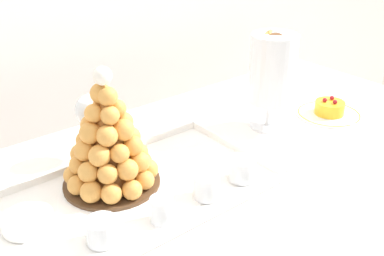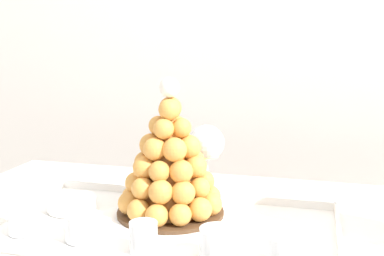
{
  "view_description": "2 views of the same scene",
  "coord_description": "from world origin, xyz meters",
  "px_view_note": "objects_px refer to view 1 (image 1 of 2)",
  "views": [
    {
      "loc": [
        -0.7,
        -0.74,
        1.4
      ],
      "look_at": [
        -0.14,
        -0.04,
        0.95
      ],
      "focal_mm": 43.88,
      "sensor_mm": 36.0,
      "label": 1
    },
    {
      "loc": [
        0.02,
        -0.81,
        1.15
      ],
      "look_at": [
        -0.19,
        -0.03,
        1.0
      ],
      "focal_mm": 44.15,
      "sensor_mm": 36.0,
      "label": 2
    }
  ],
  "objects_px": {
    "fruit_tart_plate": "(329,111)",
    "creme_brulee_ramekin": "(28,221)",
    "dessert_cup_mid_left": "(102,231)",
    "serving_tray": "(131,195)",
    "macaron_goblet": "(273,70)",
    "wine_glass": "(92,112)",
    "dessert_cup_centre": "(162,211)",
    "dessert_cup_right": "(242,170)",
    "dessert_cup_mid_right": "(206,187)",
    "croquembouche": "(109,144)"
  },
  "relations": [
    {
      "from": "macaron_goblet",
      "to": "dessert_cup_mid_right",
      "type": "bearing_deg",
      "value": -156.59
    },
    {
      "from": "macaron_goblet",
      "to": "wine_glass",
      "type": "xyz_separation_m",
      "value": [
        -0.48,
        0.16,
        -0.05
      ]
    },
    {
      "from": "dessert_cup_mid_left",
      "to": "dessert_cup_centre",
      "type": "bearing_deg",
      "value": -9.24
    },
    {
      "from": "creme_brulee_ramekin",
      "to": "wine_glass",
      "type": "xyz_separation_m",
      "value": [
        0.25,
        0.18,
        0.1
      ]
    },
    {
      "from": "dessert_cup_centre",
      "to": "fruit_tart_plate",
      "type": "bearing_deg",
      "value": 8.68
    },
    {
      "from": "croquembouche",
      "to": "dessert_cup_right",
      "type": "distance_m",
      "value": 0.31
    },
    {
      "from": "creme_brulee_ramekin",
      "to": "dessert_cup_centre",
      "type": "bearing_deg",
      "value": -34.79
    },
    {
      "from": "wine_glass",
      "to": "dessert_cup_mid_right",
      "type": "bearing_deg",
      "value": -73.93
    },
    {
      "from": "serving_tray",
      "to": "croquembouche",
      "type": "height_order",
      "value": "croquembouche"
    },
    {
      "from": "fruit_tart_plate",
      "to": "creme_brulee_ramekin",
      "type": "bearing_deg",
      "value": 177.23
    },
    {
      "from": "croquembouche",
      "to": "macaron_goblet",
      "type": "height_order",
      "value": "croquembouche"
    },
    {
      "from": "macaron_goblet",
      "to": "dessert_cup_centre",
      "type": "bearing_deg",
      "value": -161.15
    },
    {
      "from": "dessert_cup_centre",
      "to": "dessert_cup_right",
      "type": "distance_m",
      "value": 0.24
    },
    {
      "from": "croquembouche",
      "to": "macaron_goblet",
      "type": "bearing_deg",
      "value": -1.09
    },
    {
      "from": "macaron_goblet",
      "to": "croquembouche",
      "type": "bearing_deg",
      "value": 178.91
    },
    {
      "from": "serving_tray",
      "to": "dessert_cup_mid_right",
      "type": "distance_m",
      "value": 0.17
    },
    {
      "from": "dessert_cup_mid_right",
      "to": "dessert_cup_right",
      "type": "xyz_separation_m",
      "value": [
        0.11,
        0.0,
        -0.0
      ]
    },
    {
      "from": "dessert_cup_centre",
      "to": "wine_glass",
      "type": "relative_size",
      "value": 0.31
    },
    {
      "from": "creme_brulee_ramekin",
      "to": "fruit_tart_plate",
      "type": "distance_m",
      "value": 0.94
    },
    {
      "from": "croquembouche",
      "to": "wine_glass",
      "type": "relative_size",
      "value": 1.66
    },
    {
      "from": "croquembouche",
      "to": "dessert_cup_right",
      "type": "xyz_separation_m",
      "value": [
        0.25,
        -0.17,
        -0.08
      ]
    },
    {
      "from": "serving_tray",
      "to": "dessert_cup_right",
      "type": "distance_m",
      "value": 0.26
    },
    {
      "from": "creme_brulee_ramekin",
      "to": "croquembouche",
      "type": "bearing_deg",
      "value": 8.2
    },
    {
      "from": "dessert_cup_right",
      "to": "macaron_goblet",
      "type": "bearing_deg",
      "value": 31.07
    },
    {
      "from": "serving_tray",
      "to": "croquembouche",
      "type": "bearing_deg",
      "value": 100.48
    },
    {
      "from": "macaron_goblet",
      "to": "serving_tray",
      "type": "bearing_deg",
      "value": -174.14
    },
    {
      "from": "dessert_cup_mid_right",
      "to": "serving_tray",
      "type": "bearing_deg",
      "value": 137.61
    },
    {
      "from": "croquembouche",
      "to": "dessert_cup_centre",
      "type": "xyz_separation_m",
      "value": [
        0.01,
        -0.18,
        -0.08
      ]
    },
    {
      "from": "serving_tray",
      "to": "dessert_cup_centre",
      "type": "xyz_separation_m",
      "value": [
        -0.0,
        -0.12,
        0.03
      ]
    },
    {
      "from": "dessert_cup_centre",
      "to": "dessert_cup_right",
      "type": "height_order",
      "value": "same"
    },
    {
      "from": "dessert_cup_mid_left",
      "to": "serving_tray",
      "type": "bearing_deg",
      "value": 38.36
    },
    {
      "from": "dessert_cup_right",
      "to": "fruit_tart_plate",
      "type": "xyz_separation_m",
      "value": [
        0.47,
        0.1,
        -0.02
      ]
    },
    {
      "from": "fruit_tart_plate",
      "to": "croquembouche",
      "type": "bearing_deg",
      "value": 174.02
    },
    {
      "from": "croquembouche",
      "to": "dessert_cup_mid_left",
      "type": "relative_size",
      "value": 4.6
    },
    {
      "from": "macaron_goblet",
      "to": "fruit_tart_plate",
      "type": "height_order",
      "value": "macaron_goblet"
    },
    {
      "from": "serving_tray",
      "to": "wine_glass",
      "type": "distance_m",
      "value": 0.25
    },
    {
      "from": "croquembouche",
      "to": "fruit_tart_plate",
      "type": "distance_m",
      "value": 0.73
    },
    {
      "from": "serving_tray",
      "to": "dessert_cup_mid_right",
      "type": "bearing_deg",
      "value": -42.39
    },
    {
      "from": "serving_tray",
      "to": "macaron_goblet",
      "type": "height_order",
      "value": "macaron_goblet"
    },
    {
      "from": "fruit_tart_plate",
      "to": "wine_glass",
      "type": "xyz_separation_m",
      "value": [
        -0.68,
        0.23,
        0.11
      ]
    },
    {
      "from": "fruit_tart_plate",
      "to": "dessert_cup_right",
      "type": "bearing_deg",
      "value": -168.29
    },
    {
      "from": "macaron_goblet",
      "to": "fruit_tart_plate",
      "type": "bearing_deg",
      "value": -18.08
    },
    {
      "from": "macaron_goblet",
      "to": "wine_glass",
      "type": "bearing_deg",
      "value": 161.24
    },
    {
      "from": "serving_tray",
      "to": "dessert_cup_mid_right",
      "type": "relative_size",
      "value": 11.05
    },
    {
      "from": "dessert_cup_mid_left",
      "to": "dessert_cup_centre",
      "type": "relative_size",
      "value": 1.15
    },
    {
      "from": "macaron_goblet",
      "to": "fruit_tart_plate",
      "type": "distance_m",
      "value": 0.27
    },
    {
      "from": "dessert_cup_mid_right",
      "to": "creme_brulee_ramekin",
      "type": "bearing_deg",
      "value": 157.3
    },
    {
      "from": "dessert_cup_mid_left",
      "to": "dessert_cup_mid_right",
      "type": "bearing_deg",
      "value": -2.8
    },
    {
      "from": "dessert_cup_right",
      "to": "wine_glass",
      "type": "distance_m",
      "value": 0.4
    },
    {
      "from": "dessert_cup_mid_left",
      "to": "croquembouche",
      "type": "bearing_deg",
      "value": 54.48
    }
  ]
}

